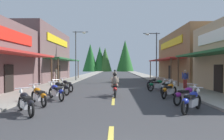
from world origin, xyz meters
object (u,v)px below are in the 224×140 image
object	(u,v)px
motorcycle_parked_right_2	(169,90)
motorcycle_parked_left_0	(26,102)
motorcycle_parked_left_1	(39,95)
motorcycle_parked_left_2	(56,91)
motorcycle_parked_right_3	(166,87)
streetlamp_left	(78,49)
motorcycle_parked_left_3	(60,88)
motorcycle_parked_left_4	(67,85)
streetlamp_right	(154,50)
motorcycle_parked_right_0	(192,100)
pedestrian_browsing	(185,78)
motorcycle_parked_right_5	(153,82)
rider_cruising_trailing	(115,77)
motorcycle_parked_right_4	(157,85)
pedestrian_by_shop	(56,74)
rider_cruising_lead	(115,86)
motorcycle_parked_right_1	(186,95)

from	to	relation	value
motorcycle_parked_right_2	motorcycle_parked_left_0	world-z (taller)	same
motorcycle_parked_left_1	motorcycle_parked_left_2	distance (m)	1.58
motorcycle_parked_right_3	motorcycle_parked_left_0	xyz separation A→B (m)	(-7.33, -5.85, 0.00)
streetlamp_left	motorcycle_parked_left_3	xyz separation A→B (m)	(1.14, -11.94, -3.79)
streetlamp_left	motorcycle_parked_left_4	xyz separation A→B (m)	(1.16, -10.25, -3.79)
streetlamp_right	motorcycle_parked_left_1	distance (m)	16.70
motorcycle_parked_right_0	pedestrian_browsing	distance (m)	8.25
motorcycle_parked_right_5	rider_cruising_trailing	xyz separation A→B (m)	(-3.53, 6.10, 0.17)
motorcycle_parked_right_0	motorcycle_parked_right_5	distance (m)	9.19
motorcycle_parked_right_4	pedestrian_by_shop	xyz separation A→B (m)	(-10.74, 7.83, 0.57)
streetlamp_right	rider_cruising_lead	xyz separation A→B (m)	(-4.79, -10.99, -3.34)
rider_cruising_trailing	motorcycle_parked_right_1	bearing A→B (deg)	-168.95
streetlamp_left	motorcycle_parked_right_2	distance (m)	15.99
motorcycle_parked_right_5	pedestrian_browsing	size ratio (longest dim) A/B	1.01
streetlamp_right	motorcycle_parked_right_0	bearing A→B (deg)	-95.50
motorcycle_parked_left_1	motorcycle_parked_left_2	world-z (taller)	same
motorcycle_parked_left_3	pedestrian_by_shop	distance (m)	10.64
motorcycle_parked_left_0	pedestrian_by_shop	distance (m)	15.84
streetlamp_left	streetlamp_right	size ratio (longest dim) A/B	1.08
motorcycle_parked_right_2	motorcycle_parked_right_3	world-z (taller)	same
motorcycle_parked_left_1	motorcycle_parked_left_4	world-z (taller)	same
motorcycle_parked_right_2	motorcycle_parked_left_1	xyz separation A→B (m)	(-7.30, -2.42, 0.00)
rider_cruising_trailing	pedestrian_browsing	world-z (taller)	pedestrian_browsing
motorcycle_parked_left_1	motorcycle_parked_left_0	bearing A→B (deg)	145.85
streetlamp_left	motorcycle_parked_right_5	distance (m)	11.99
streetlamp_right	rider_cruising_lead	size ratio (longest dim) A/B	2.86
rider_cruising_lead	pedestrian_browsing	bearing A→B (deg)	-59.86
pedestrian_browsing	motorcycle_parked_left_1	bearing A→B (deg)	113.21
streetlamp_right	motorcycle_parked_right_0	size ratio (longest dim) A/B	3.71
motorcycle_parked_left_0	pedestrian_browsing	size ratio (longest dim) A/B	1.01
pedestrian_by_shop	motorcycle_parked_right_3	bearing A→B (deg)	-78.76
streetlamp_right	motorcycle_parked_right_3	bearing A→B (deg)	-96.42
streetlamp_right	pedestrian_browsing	world-z (taller)	streetlamp_right
streetlamp_left	pedestrian_browsing	size ratio (longest dim) A/B	3.96
motorcycle_parked_left_2	motorcycle_parked_right_2	bearing A→B (deg)	-123.04
motorcycle_parked_left_2	motorcycle_parked_left_4	world-z (taller)	same
motorcycle_parked_left_1	rider_cruising_lead	xyz separation A→B (m)	(3.87, 2.86, 0.17)
motorcycle_parked_right_3	motorcycle_parked_right_1	bearing A→B (deg)	-144.51
motorcycle_parked_right_1	rider_cruising_trailing	xyz separation A→B (m)	(-3.76, 13.64, 0.17)
motorcycle_parked_left_4	pedestrian_browsing	distance (m)	9.84
pedestrian_browsing	motorcycle_parked_right_3	bearing A→B (deg)	127.39
motorcycle_parked_right_3	motorcycle_parked_right_5	distance (m)	3.85
streetlamp_left	rider_cruising_lead	bearing A→B (deg)	-68.53
motorcycle_parked_right_0	motorcycle_parked_right_2	distance (m)	3.73
motorcycle_parked_left_3	motorcycle_parked_left_4	size ratio (longest dim) A/B	1.06
motorcycle_parked_left_0	motorcycle_parked_left_1	bearing A→B (deg)	-33.36
motorcycle_parked_right_3	motorcycle_parked_right_4	xyz separation A→B (m)	(-0.26, 1.72, 0.00)
motorcycle_parked_right_1	pedestrian_browsing	bearing A→B (deg)	34.12
streetlamp_right	motorcycle_parked_right_3	size ratio (longest dim) A/B	3.39
motorcycle_parked_left_1	motorcycle_parked_left_4	xyz separation A→B (m)	(0.05, 5.24, 0.00)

